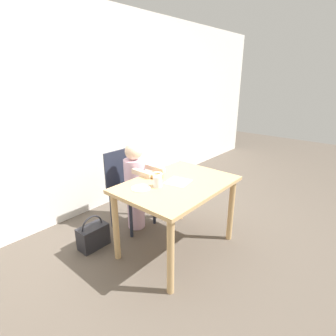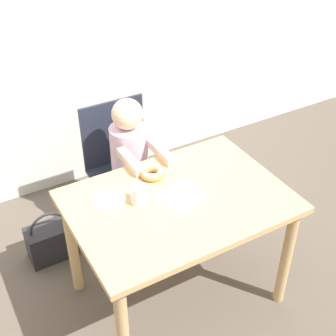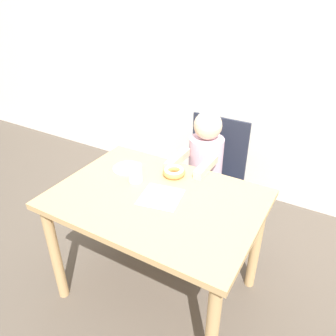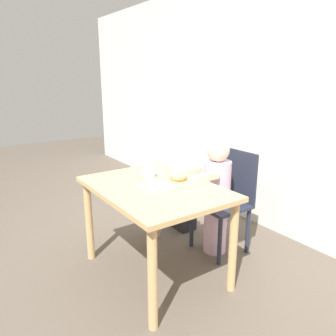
# 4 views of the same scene
# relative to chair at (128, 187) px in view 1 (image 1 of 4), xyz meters

# --- Properties ---
(ground_plane) EXTENTS (12.00, 12.00, 0.00)m
(ground_plane) POSITION_rel_chair_xyz_m (-0.02, -0.73, -0.46)
(ground_plane) COLOR brown
(wall_back) EXTENTS (8.00, 0.05, 2.50)m
(wall_back) POSITION_rel_chair_xyz_m (-0.02, 0.67, 0.79)
(wall_back) COLOR silver
(wall_back) RESTS_ON ground_plane
(dining_table) EXTENTS (1.11, 0.79, 0.72)m
(dining_table) POSITION_rel_chair_xyz_m (-0.02, -0.73, 0.15)
(dining_table) COLOR tan
(dining_table) RESTS_ON ground_plane
(chair) EXTENTS (0.43, 0.40, 0.89)m
(chair) POSITION_rel_chair_xyz_m (0.00, 0.00, 0.00)
(chair) COLOR #232838
(chair) RESTS_ON ground_plane
(child_figure) EXTENTS (0.25, 0.47, 1.01)m
(child_figure) POSITION_rel_chair_xyz_m (-0.00, -0.12, 0.06)
(child_figure) COLOR silver
(child_figure) RESTS_ON ground_plane
(donut) EXTENTS (0.13, 0.13, 0.05)m
(donut) POSITION_rel_chair_xyz_m (-0.04, -0.49, 0.28)
(donut) COLOR tan
(donut) RESTS_ON dining_table
(napkin) EXTENTS (0.25, 0.25, 0.00)m
(napkin) POSITION_rel_chair_xyz_m (0.01, -0.72, 0.26)
(napkin) COLOR white
(napkin) RESTS_ON dining_table
(handbag) EXTENTS (0.30, 0.17, 0.36)m
(handbag) POSITION_rel_chair_xyz_m (-0.56, -0.07, -0.34)
(handbag) COLOR #232328
(handbag) RESTS_ON ground_plane
(cup) EXTENTS (0.08, 0.08, 0.10)m
(cup) POSITION_rel_chair_xyz_m (-0.20, -0.65, 0.31)
(cup) COLOR white
(cup) RESTS_ON dining_table
(plate) EXTENTS (0.18, 0.18, 0.01)m
(plate) POSITION_rel_chair_xyz_m (-0.33, -0.56, 0.26)
(plate) COLOR silver
(plate) RESTS_ON dining_table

